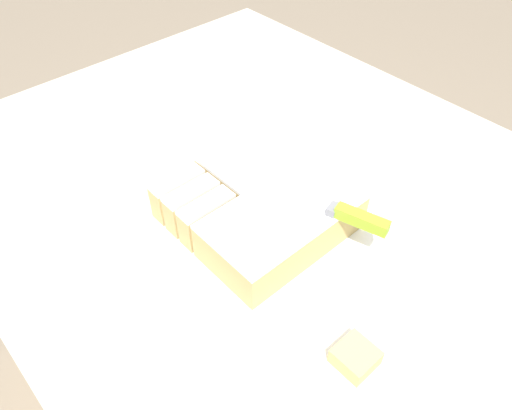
# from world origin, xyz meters

# --- Properties ---
(ground_plane) EXTENTS (8.00, 8.00, 0.00)m
(ground_plane) POSITION_xyz_m (0.00, 0.00, 0.00)
(ground_plane) COLOR #7F705B
(countertop) EXTENTS (1.40, 1.10, 0.92)m
(countertop) POSITION_xyz_m (0.00, 0.00, 0.46)
(countertop) COLOR beige
(countertop) RESTS_ON ground_plane
(cake_board) EXTENTS (0.37, 0.36, 0.01)m
(cake_board) POSITION_xyz_m (0.05, -0.09, 0.92)
(cake_board) COLOR white
(cake_board) RESTS_ON countertop
(cake) EXTENTS (0.29, 0.28, 0.08)m
(cake) POSITION_xyz_m (0.06, -0.08, 0.96)
(cake) COLOR tan
(cake) RESTS_ON cake_board
(knife) EXTENTS (0.32, 0.12, 0.02)m
(knife) POSITION_xyz_m (0.19, -0.03, 1.01)
(knife) COLOR silver
(knife) RESTS_ON cake
(paper_napkin) EXTENTS (0.16, 0.16, 0.01)m
(paper_napkin) POSITION_xyz_m (0.37, -0.18, 0.92)
(paper_napkin) COLOR white
(paper_napkin) RESTS_ON countertop
(brownie) EXTENTS (0.06, 0.06, 0.03)m
(brownie) POSITION_xyz_m (0.37, -0.18, 0.94)
(brownie) COLOR tan
(brownie) RESTS_ON paper_napkin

